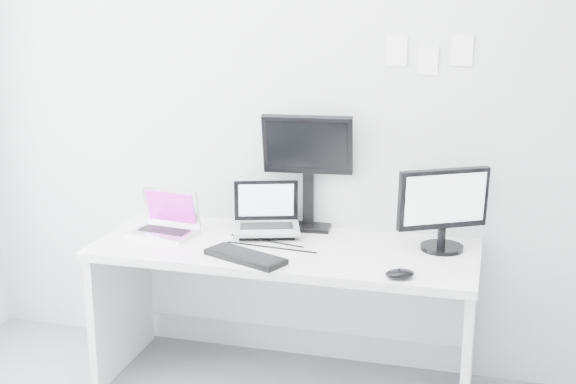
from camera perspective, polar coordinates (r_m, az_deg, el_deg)
name	(u,v)px	position (r m, az deg, el deg)	size (l,w,h in m)	color
back_wall	(304,104)	(3.90, 1.14, 6.36)	(3.60, 3.60, 0.00)	#B4B7B9
desk	(285,317)	(3.85, -0.21, -9.06)	(1.80, 0.70, 0.73)	silver
macbook	(162,213)	(3.89, -9.12, -1.48)	(0.31, 0.23, 0.23)	silver
speaker	(258,210)	(4.00, -2.16, -1.32)	(0.08, 0.08, 0.16)	black
dell_laptop	(267,210)	(3.83, -1.57, -1.28)	(0.32, 0.25, 0.26)	#A8A9AE
rear_monitor	(308,171)	(3.90, 1.45, 1.56)	(0.44, 0.16, 0.60)	black
samsung_monitor	(444,208)	(3.68, 11.23, -1.17)	(0.44, 0.20, 0.40)	black
keyboard	(245,257)	(3.54, -3.11, -4.71)	(0.39, 0.14, 0.03)	black
mouse	(400,274)	(3.35, 8.10, -5.89)	(0.13, 0.08, 0.04)	black
wall_note_0	(397,51)	(3.78, 7.87, 10.07)	(0.10, 0.00, 0.14)	white
wall_note_1	(428,61)	(3.77, 10.14, 9.35)	(0.09, 0.00, 0.13)	white
wall_note_2	(462,50)	(3.75, 12.49, 9.98)	(0.10, 0.00, 0.14)	white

